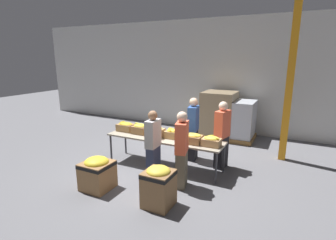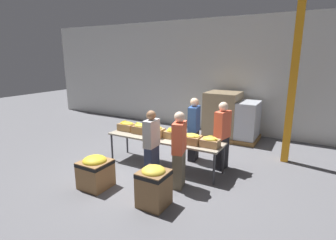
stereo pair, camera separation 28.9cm
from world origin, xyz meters
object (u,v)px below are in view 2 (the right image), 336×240
banana_box_2 (155,131)px  banana_box_0 (127,126)px  pallet_stack_1 (222,115)px  banana_box_3 (173,134)px  sorting_table (164,139)px  pallet_stack_0 (241,121)px  donation_bin_1 (154,185)px  banana_box_1 (141,128)px  volunteer_1 (179,151)px  donation_bin_0 (95,171)px  volunteer_2 (152,145)px  support_pillar (293,85)px  volunteer_3 (222,136)px  banana_box_5 (210,142)px  banana_box_4 (192,138)px  volunteer_0 (194,130)px

banana_box_2 → banana_box_0: bearing=173.2°
banana_box_0 → pallet_stack_1: (1.69, 2.99, -0.11)m
banana_box_3 → banana_box_2: bearing=-166.0°
sorting_table → pallet_stack_0: pallet_stack_0 is taller
donation_bin_1 → pallet_stack_1: bearing=92.9°
banana_box_1 → volunteer_1: volunteer_1 is taller
donation_bin_0 → volunteer_2: bearing=50.9°
volunteer_1 → support_pillar: bearing=-48.3°
banana_box_2 → pallet_stack_1: pallet_stack_1 is taller
banana_box_3 → volunteer_3: size_ratio=0.24×
banana_box_1 → banana_box_2: 0.50m
banana_box_2 → volunteer_2: bearing=-64.5°
banana_box_5 → volunteer_1: 0.80m
banana_box_4 → donation_bin_0: 2.21m
volunteer_0 → pallet_stack_1: bearing=170.2°
banana_box_3 → donation_bin_0: bearing=-119.1°
banana_box_0 → donation_bin_0: banana_box_0 is taller
banana_box_2 → donation_bin_0: (-0.49, -1.57, -0.53)m
banana_box_1 → donation_bin_0: (-0.00, -1.67, -0.52)m
donation_bin_0 → banana_box_4: bearing=45.9°
banana_box_3 → volunteer_2: (-0.15, -0.72, -0.10)m
sorting_table → donation_bin_0: (-0.73, -1.63, -0.34)m
sorting_table → banana_box_2: (-0.23, -0.05, 0.19)m
banana_box_5 → donation_bin_1: size_ratio=0.55×
banana_box_2 → volunteer_2: size_ratio=0.28×
banana_box_4 → donation_bin_0: bearing=-134.1°
banana_box_2 → banana_box_4: banana_box_2 is taller
volunteer_2 → volunteer_0: bearing=-17.3°
banana_box_5 → donation_bin_1: bearing=-107.5°
banana_box_0 → volunteer_0: size_ratio=0.26×
banana_box_1 → volunteer_0: 1.38m
sorting_table → volunteer_3: size_ratio=1.77×
banana_box_3 → volunteer_1: volunteer_1 is taller
banana_box_1 → banana_box_3: bearing=1.1°
support_pillar → volunteer_3: bearing=-136.2°
banana_box_0 → support_pillar: support_pillar is taller
banana_box_1 → banana_box_2: (0.49, -0.09, 0.01)m
banana_box_5 → pallet_stack_1: size_ratio=0.27×
sorting_table → banana_box_3: 0.27m
banana_box_0 → support_pillar: (3.80, 1.79, 1.12)m
donation_bin_0 → support_pillar: size_ratio=0.17×
banana_box_5 → support_pillar: (1.39, 1.93, 1.13)m
volunteer_2 → support_pillar: (2.54, 2.51, 1.22)m
sorting_table → volunteer_0: bearing=60.2°
volunteer_0 → donation_bin_1: volunteer_0 is taller
sorting_table → banana_box_4: bearing=-5.7°
banana_box_0 → support_pillar: bearing=25.2°
volunteer_0 → pallet_stack_0: (0.67, 2.29, -0.19)m
volunteer_2 → donation_bin_0: (-0.79, -0.96, -0.41)m
banana_box_4 → volunteer_0: 0.92m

